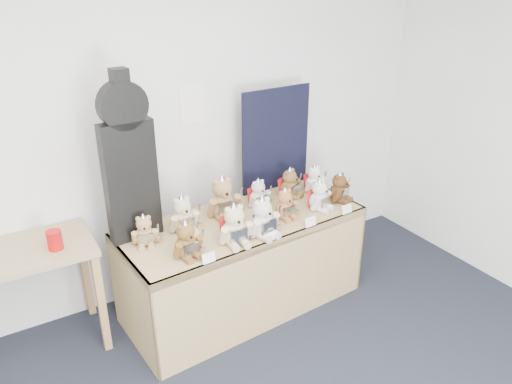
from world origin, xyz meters
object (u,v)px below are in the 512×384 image
side_table (18,269)px  teddy_back_right (290,184)px  display_table (248,243)px  teddy_back_centre_right (259,195)px  teddy_front_far_right (320,196)px  teddy_back_centre_left (223,199)px  teddy_front_far_left (187,241)px  teddy_back_left (183,216)px  teddy_back_end (314,180)px  teddy_back_far_left (145,232)px  teddy_front_end (340,189)px  teddy_front_left (235,226)px  teddy_front_centre (263,219)px  teddy_front_right (285,205)px  guitar_case (129,160)px  red_cup (55,240)px

side_table → teddy_back_right: size_ratio=3.58×
display_table → teddy_back_centre_right: 0.39m
teddy_front_far_right → teddy_back_centre_left: 0.73m
teddy_front_far_left → teddy_back_left: teddy_back_left is taller
teddy_front_far_left → teddy_front_far_right: (1.14, 0.11, -0.00)m
teddy_back_end → teddy_back_far_left: (-1.48, -0.12, -0.00)m
teddy_front_end → teddy_back_far_left: (-1.53, 0.14, -0.01)m
teddy_front_left → teddy_back_centre_left: 0.40m
side_table → teddy_front_far_right: 2.14m
teddy_back_left → teddy_back_end: bearing=1.4°
teddy_front_centre → teddy_front_far_right: bearing=0.8°
teddy_front_right → teddy_back_far_left: size_ratio=1.05×
teddy_back_centre_right → teddy_back_right: bearing=-0.4°
side_table → teddy_front_left: teddy_front_left is taller
teddy_front_far_left → teddy_front_centre: (0.55, -0.02, 0.02)m
teddy_back_left → teddy_front_end: bearing=-10.5°
guitar_case → teddy_back_far_left: guitar_case is taller
guitar_case → teddy_back_right: guitar_case is taller
red_cup → teddy_back_centre_right: bearing=-2.1°
display_table → guitar_case: (-0.74, 0.24, 0.72)m
teddy_back_centre_left → teddy_back_centre_right: 0.31m
guitar_case → teddy_back_far_left: bearing=-89.4°
teddy_back_centre_right → teddy_back_end: 0.54m
teddy_front_left → side_table: bearing=161.3°
display_table → teddy_front_end: (0.81, -0.04, 0.27)m
guitar_case → teddy_front_right: size_ratio=4.49×
guitar_case → teddy_back_left: size_ratio=3.84×
guitar_case → teddy_front_right: (1.03, -0.29, -0.46)m
teddy_back_centre_right → teddy_back_centre_left: bearing=177.0°
teddy_front_centre → teddy_front_right: bearing=15.3°
guitar_case → teddy_back_centre_left: size_ratio=3.28×
teddy_front_centre → teddy_back_centre_right: (0.21, 0.40, -0.03)m
teddy_back_centre_right → teddy_back_far_left: size_ratio=1.02×
guitar_case → teddy_back_left: guitar_case is taller
teddy_front_centre → teddy_back_left: 0.55m
teddy_front_left → teddy_back_left: bearing=128.6°
guitar_case → teddy_front_end: 1.64m
display_table → side_table: bearing=162.8°
teddy_front_far_right → teddy_back_end: teddy_front_far_right is taller
side_table → teddy_front_far_right: teddy_front_far_right is taller
teddy_front_right → teddy_back_end: size_ratio=1.03×
teddy_front_right → teddy_front_far_left: bearing=-174.3°
teddy_front_end → teddy_back_centre_left: teddy_back_centre_left is taller
guitar_case → teddy_back_left: (0.31, -0.10, -0.44)m
teddy_front_end → teddy_front_far_left: bearing=160.6°
teddy_front_right → side_table: bearing=164.3°
teddy_back_right → side_table: bearing=152.3°
guitar_case → teddy_front_centre: (0.75, -0.43, -0.43)m
teddy_back_centre_left → teddy_back_far_left: size_ratio=1.44×
teddy_front_end → teddy_back_far_left: size_ratio=1.10×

